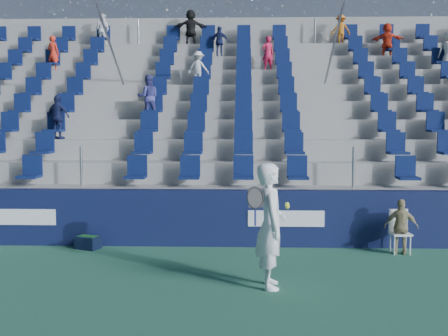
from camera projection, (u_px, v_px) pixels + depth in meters
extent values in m
plane|color=#2A634A|center=(205.00, 290.00, 8.90)|extent=(70.00, 70.00, 0.00)
cube|color=#10173D|center=(215.00, 218.00, 11.98)|extent=(24.00, 0.30, 1.20)
cube|color=white|center=(286.00, 219.00, 11.77)|extent=(1.60, 0.02, 0.34)
cube|color=gray|center=(217.00, 213.00, 12.56)|extent=(24.00, 0.85, 1.20)
cube|color=gray|center=(218.00, 197.00, 13.38)|extent=(24.00, 0.85, 1.70)
cube|color=gray|center=(220.00, 183.00, 14.21)|extent=(24.00, 0.85, 2.20)
cube|color=gray|center=(221.00, 170.00, 15.03)|extent=(24.00, 0.85, 2.70)
cube|color=gray|center=(222.00, 159.00, 15.86)|extent=(24.00, 0.85, 3.20)
cube|color=gray|center=(223.00, 148.00, 16.68)|extent=(24.00, 0.85, 3.70)
cube|color=gray|center=(224.00, 139.00, 17.51)|extent=(24.00, 0.85, 4.20)
cube|color=gray|center=(225.00, 130.00, 18.33)|extent=(24.00, 0.85, 4.70)
cube|color=gray|center=(226.00, 123.00, 19.16)|extent=(24.00, 0.85, 5.20)
cube|color=gray|center=(227.00, 108.00, 19.79)|extent=(24.00, 0.50, 6.20)
cube|color=#0B1845|center=(216.00, 171.00, 12.48)|extent=(16.05, 0.50, 0.70)
cube|color=#0B1845|center=(218.00, 147.00, 13.28)|extent=(16.05, 0.50, 0.70)
cube|color=#0B1845|center=(220.00, 125.00, 14.08)|extent=(16.05, 0.50, 0.70)
cube|color=#0B1845|center=(221.00, 106.00, 14.89)|extent=(16.05, 0.50, 0.70)
cube|color=#0B1845|center=(222.00, 89.00, 15.69)|extent=(16.05, 0.50, 0.70)
cube|color=#0B1845|center=(223.00, 74.00, 16.50)|extent=(16.05, 0.50, 0.70)
cube|color=#0B1845|center=(224.00, 60.00, 17.30)|extent=(16.05, 0.50, 0.70)
cube|color=#0B1845|center=(225.00, 47.00, 18.10)|extent=(16.05, 0.50, 0.70)
cube|color=#0B1845|center=(226.00, 35.00, 18.91)|extent=(16.05, 0.50, 0.70)
cylinder|color=gray|center=(115.00, 61.00, 15.73)|extent=(0.06, 7.68, 4.55)
cylinder|color=gray|center=(330.00, 60.00, 15.52)|extent=(0.06, 7.68, 4.55)
imported|color=navy|center=(220.00, 42.00, 18.05)|extent=(0.62, 0.37, 1.00)
imported|color=#C66A17|center=(341.00, 30.00, 18.71)|extent=(0.65, 0.38, 0.99)
imported|color=silver|center=(198.00, 68.00, 16.46)|extent=(0.71, 0.50, 1.00)
imported|color=red|center=(387.00, 40.00, 17.86)|extent=(1.03, 0.60, 1.06)
imported|color=white|center=(102.00, 30.00, 18.99)|extent=(0.59, 0.50, 1.06)
imported|color=#C71A3E|center=(268.00, 53.00, 17.19)|extent=(0.44, 0.36, 1.04)
imported|color=red|center=(53.00, 54.00, 17.42)|extent=(0.46, 0.37, 1.09)
imported|color=black|center=(191.00, 28.00, 18.88)|extent=(1.13, 0.49, 1.18)
imported|color=#181E49|center=(58.00, 117.00, 14.16)|extent=(0.71, 0.46, 1.12)
imported|color=beige|center=(448.00, 50.00, 16.99)|extent=(0.61, 0.42, 1.18)
imported|color=#3C3D86|center=(148.00, 97.00, 14.88)|extent=(0.65, 0.55, 1.18)
imported|color=white|center=(271.00, 226.00, 8.95)|extent=(0.52, 0.76, 2.01)
cylinder|color=navy|center=(255.00, 217.00, 8.69)|extent=(0.03, 0.03, 0.28)
torus|color=black|center=(255.00, 198.00, 8.66)|extent=(0.30, 0.17, 0.28)
plane|color=#262626|center=(255.00, 198.00, 8.66)|extent=(0.30, 0.16, 0.29)
sphere|color=#C3D631|center=(287.00, 207.00, 8.71)|extent=(0.07, 0.07, 0.07)
sphere|color=#C3D631|center=(287.00, 204.00, 8.77)|extent=(0.07, 0.07, 0.07)
cube|color=white|center=(400.00, 234.00, 11.27)|extent=(0.41, 0.41, 0.04)
cube|color=white|center=(398.00, 220.00, 11.44)|extent=(0.39, 0.07, 0.48)
cylinder|color=white|center=(394.00, 246.00, 11.14)|extent=(0.03, 0.03, 0.38)
cylinder|color=white|center=(410.00, 246.00, 11.13)|extent=(0.03, 0.03, 0.38)
cylinder|color=white|center=(390.00, 242.00, 11.45)|extent=(0.03, 0.03, 0.38)
cylinder|color=white|center=(406.00, 242.00, 11.44)|extent=(0.03, 0.03, 0.38)
imported|color=tan|center=(401.00, 227.00, 11.21)|extent=(0.70, 0.42, 1.11)
cube|color=black|center=(88.00, 242.00, 11.72)|extent=(0.57, 0.48, 0.26)
cube|color=#1E662D|center=(88.00, 240.00, 11.71)|extent=(0.45, 0.37, 0.16)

